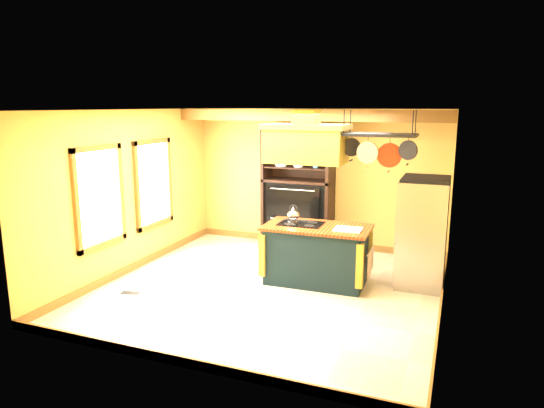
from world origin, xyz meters
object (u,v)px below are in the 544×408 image
Objects in this scene: hutch at (298,202)px; pot_rack at (379,141)px; range_hood at (306,142)px; refrigerator at (422,235)px; kitchen_island at (316,254)px.

pot_rack is at bearing -44.31° from hutch.
refrigerator is at bearing 15.81° from range_hood.
kitchen_island is at bearing -179.86° from pot_rack.
hutch is at bearing 135.69° from pot_rack.
refrigerator is at bearing -27.40° from hutch.
pot_rack reaches higher than refrigerator.
range_hood is at bearing -164.19° from refrigerator.
range_hood is 1.10m from pot_rack.
kitchen_island is at bearing -162.31° from refrigerator.
pot_rack reaches higher than kitchen_island.
kitchen_island is 2.01m from pot_rack.
range_hood is 0.53× the size of hutch.
refrigerator is at bearing 37.70° from pot_rack.
pot_rack is at bearing -1.13° from kitchen_island.
range_hood is at bearing -68.73° from hutch.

